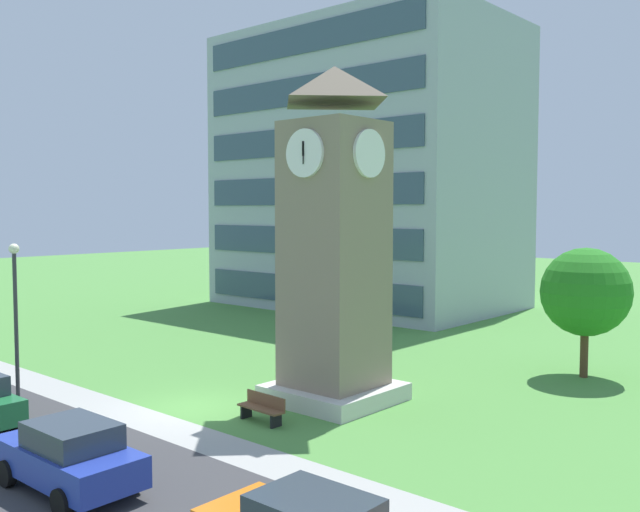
% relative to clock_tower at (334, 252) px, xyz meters
% --- Properties ---
extents(ground_plane, '(160.00, 160.00, 0.00)m').
position_rel_clock_tower_xyz_m(ground_plane, '(-3.11, -4.02, -5.29)').
color(ground_plane, '#4C893D').
extents(street_asphalt, '(120.00, 7.20, 0.01)m').
position_rel_clock_tower_xyz_m(street_asphalt, '(-3.11, -10.17, -5.29)').
color(street_asphalt, '#38383A').
rests_on(street_asphalt, ground).
extents(kerb_strip, '(120.00, 1.60, 0.01)m').
position_rel_clock_tower_xyz_m(kerb_strip, '(-3.11, -5.77, -5.29)').
color(kerb_strip, '#9E9E99').
rests_on(kerb_strip, ground).
extents(office_building, '(19.46, 13.00, 19.20)m').
position_rel_clock_tower_xyz_m(office_building, '(-14.54, 20.80, 4.31)').
color(office_building, '#9EA8B2').
rests_on(office_building, ground).
extents(clock_tower, '(3.96, 3.96, 11.73)m').
position_rel_clock_tower_xyz_m(clock_tower, '(0.00, 0.00, 0.00)').
color(clock_tower, gray).
rests_on(clock_tower, ground).
extents(park_bench, '(1.82, 0.57, 0.88)m').
position_rel_clock_tower_xyz_m(park_bench, '(-0.12, -3.42, -4.83)').
color(park_bench, brown).
rests_on(park_bench, ground).
extents(street_lamp, '(0.36, 0.36, 5.59)m').
position_rel_clock_tower_xyz_m(street_lamp, '(-8.57, -7.37, -1.80)').
color(street_lamp, '#333338').
rests_on(street_lamp, ground).
extents(tree_streetside, '(3.57, 3.57, 5.27)m').
position_rel_clock_tower_xyz_m(tree_streetside, '(5.34, 9.38, -1.82)').
color(tree_streetside, '#513823').
rests_on(tree_streetside, ground).
extents(parked_car_blue, '(4.26, 2.05, 1.69)m').
position_rel_clock_tower_xyz_m(parked_car_blue, '(0.31, -10.27, -4.43)').
color(parked_car_blue, '#23389E').
rests_on(parked_car_blue, ground).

